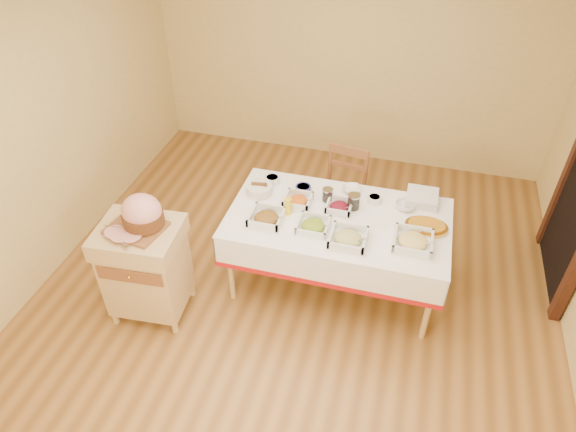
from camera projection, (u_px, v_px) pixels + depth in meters
The scene contains 22 objects.
room_shell at pixel (295, 178), 3.72m from camera, with size 5.00×5.00×5.00m.
dining_table at pixel (337, 232), 4.32m from camera, with size 1.82×1.02×0.76m.
butcher_cart at pixel (145, 266), 4.14m from camera, with size 0.67×0.57×0.90m.
dining_chair at pixel (341, 194), 4.94m from camera, with size 0.48×0.46×0.93m.
ham_on_board at pixel (141, 215), 3.83m from camera, with size 0.44×0.42×0.29m.
serving_dish_a at pixel (266, 218), 4.16m from camera, with size 0.27×0.27×0.12m.
serving_dish_b at pixel (313, 225), 4.09m from camera, with size 0.25×0.25×0.10m.
serving_dish_c at pixel (348, 238), 3.96m from camera, with size 0.28×0.28×0.11m.
serving_dish_d at pixel (413, 241), 3.94m from camera, with size 0.30×0.30×0.11m.
serving_dish_e at pixel (298, 201), 4.34m from camera, with size 0.24×0.22×0.11m.
serving_dish_f at pixel (339, 206), 4.28m from camera, with size 0.22×0.21×0.10m.
small_bowl_left at pixel (272, 179), 4.59m from camera, with size 0.13×0.13×0.06m.
small_bowl_mid at pixel (303, 189), 4.48m from camera, with size 0.14×0.14×0.06m.
small_bowl_right at pixel (374, 199), 4.36m from camera, with size 0.12×0.12×0.06m.
bowl_white_imported at pixel (351, 189), 4.50m from camera, with size 0.16×0.16×0.04m, color silver.
bowl_small_imported at pixel (406, 206), 4.30m from camera, with size 0.17×0.17×0.05m, color silver.
preserve_jar_left at pixel (327, 195), 4.37m from camera, with size 0.09×0.09×0.12m.
preserve_jar_right at pixel (354, 202), 4.28m from camera, with size 0.11×0.11×0.14m.
mustard_bottle at pixel (288, 205), 4.21m from camera, with size 0.06×0.06×0.19m.
bread_basket at pixel (259, 189), 4.46m from camera, with size 0.23×0.23×0.10m.
plate_stack at pixel (422, 198), 4.36m from camera, with size 0.26×0.26×0.08m.
brass_platter at pixel (426, 226), 4.10m from camera, with size 0.34×0.25×0.04m.
Camera 1 is at (0.77, -2.97, 3.42)m, focal length 32.00 mm.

